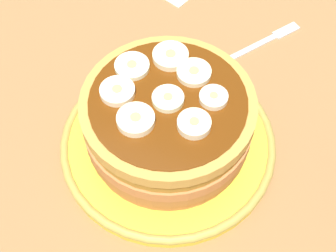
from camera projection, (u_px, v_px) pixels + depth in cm
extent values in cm
cube|color=olive|center=(168.00, 155.00, 55.43)|extent=(140.00, 140.00, 3.00)
cylinder|color=yellow|center=(168.00, 144.00, 53.63)|extent=(22.31, 22.31, 1.33)
torus|color=#A49342|center=(168.00, 142.00, 53.24)|extent=(22.57, 22.57, 0.93)
cylinder|color=#AE6937|center=(168.00, 139.00, 52.40)|extent=(15.98, 15.98, 1.38)
cylinder|color=#AB6B34|center=(166.00, 129.00, 51.45)|extent=(16.58, 16.58, 1.38)
cylinder|color=#BB7441|center=(165.00, 125.00, 50.06)|extent=(16.74, 16.74, 1.38)
cylinder|color=#A67629|center=(173.00, 114.00, 49.10)|extent=(16.26, 16.26, 1.38)
cylinder|color=#C28F40|center=(163.00, 108.00, 47.78)|extent=(16.82, 16.82, 1.38)
cylinder|color=#592B0A|center=(168.00, 101.00, 47.29)|extent=(14.98, 14.98, 0.16)
cylinder|color=#EBECBA|center=(170.00, 100.00, 47.00)|extent=(3.02, 3.02, 0.73)
cylinder|color=tan|center=(170.00, 97.00, 46.67)|extent=(0.84, 0.84, 0.08)
cylinder|color=#FEEEBF|center=(136.00, 120.00, 45.63)|extent=(3.49, 3.49, 0.92)
cylinder|color=tan|center=(135.00, 117.00, 45.21)|extent=(0.98, 0.98, 0.08)
cylinder|color=#F9E7BF|center=(117.00, 92.00, 47.49)|extent=(3.33, 3.33, 0.82)
cylinder|color=tan|center=(117.00, 89.00, 47.12)|extent=(0.93, 0.93, 0.08)
cylinder|color=beige|center=(194.00, 124.00, 45.38)|extent=(3.08, 3.08, 0.92)
cylinder|color=tan|center=(194.00, 121.00, 44.96)|extent=(0.86, 0.86, 0.08)
cylinder|color=#EDF1C5|center=(132.00, 67.00, 49.29)|extent=(3.42, 3.42, 0.67)
cylinder|color=tan|center=(132.00, 64.00, 48.98)|extent=(0.96, 0.96, 0.08)
cylinder|color=beige|center=(194.00, 73.00, 48.80)|extent=(3.36, 3.36, 0.74)
cylinder|color=tan|center=(194.00, 70.00, 48.46)|extent=(0.94, 0.94, 0.08)
cylinder|color=beige|center=(214.00, 98.00, 47.12)|extent=(2.71, 2.71, 0.75)
cylinder|color=tan|center=(214.00, 95.00, 46.78)|extent=(0.76, 0.76, 0.08)
cylinder|color=#F5E8B9|center=(171.00, 56.00, 49.91)|extent=(3.57, 3.57, 0.84)
cylinder|color=tan|center=(171.00, 53.00, 49.53)|extent=(1.00, 1.00, 0.08)
cube|color=silver|center=(245.00, 51.00, 61.54)|extent=(8.05, 6.21, 0.50)
cube|color=silver|center=(286.00, 30.00, 63.48)|extent=(3.56, 3.09, 0.50)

